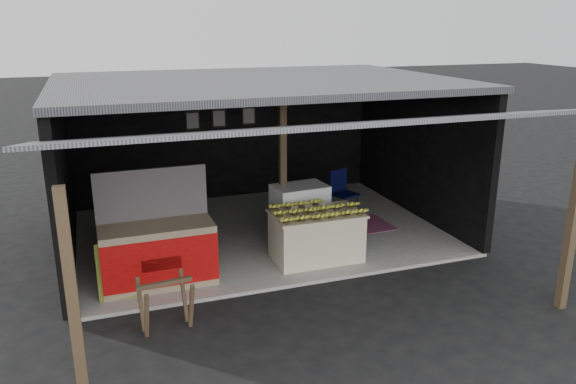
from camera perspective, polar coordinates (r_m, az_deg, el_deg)
name	(u,v)px	position (r m, az deg, el deg)	size (l,w,h in m)	color
ground	(304,286)	(9.04, 1.64, -9.52)	(80.00, 80.00, 0.00)	black
concrete_slab	(259,231)	(11.20, -2.97, -4.00)	(7.00, 5.00, 0.06)	gray
shophouse	(253,126)	(10.94, -3.61, 6.75)	(7.40, 7.29, 3.02)	black
banana_table	(316,236)	(9.72, 2.89, -4.45)	(1.55, 0.96, 0.85)	white
banana_pile	(317,208)	(9.55, 2.94, -1.63)	(1.42, 0.85, 0.17)	gold
white_crate	(300,213)	(10.46, 1.20, -2.19)	(1.03, 0.75, 1.08)	white
neighbor_stall	(158,251)	(9.02, -13.08, -5.90)	(1.75, 0.80, 1.79)	#998466
green_signboard	(117,271)	(8.74, -16.94, -7.67)	(0.58, 0.04, 0.88)	black
sawhorse	(166,300)	(7.82, -12.33, -10.62)	(0.75, 0.71, 0.72)	#4F3D27
water_barrel	(352,235)	(10.30, 6.55, -4.38)	(0.33, 0.33, 0.48)	navy
plastic_chair	(342,189)	(11.89, 5.48, 0.32)	(0.59, 0.59, 0.99)	#090B34
magenta_rug	(354,226)	(11.44, 6.71, -3.46)	(1.50, 1.00, 0.01)	maroon
picture_frames	(220,118)	(12.91, -6.89, 7.46)	(1.62, 0.04, 0.46)	black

